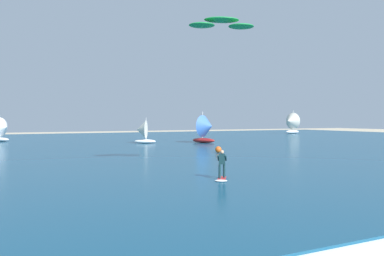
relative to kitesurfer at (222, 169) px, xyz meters
The scene contains 8 objects.
ocean 33.46m from the kitesurfer, 92.13° to the left, with size 160.00×90.00×0.10m, color navy.
kitesurfer is the anchor object (origin of this frame).
kite 10.43m from the kitesurfer, 59.43° to the left, with size 4.74×2.87×0.69m.
sailboat_near_shore 34.31m from the kitesurfer, 78.24° to the left, with size 3.29×2.97×3.65m.
sailboat_trailing 34.14m from the kitesurfer, 62.71° to the left, with size 3.61×4.04×4.52m.
sailboat_far_left 48.13m from the kitesurfer, 102.74° to the left, with size 3.56×3.72×4.15m.
sailboat_mid_right 72.53m from the kitesurfer, 46.24° to the left, with size 4.91×4.29×5.54m.
marker_buoy 17.89m from the kitesurfer, 60.19° to the left, with size 0.65×0.65×0.65m, color #E55919.
Camera 1 is at (-10.43, -2.21, 3.58)m, focal length 36.88 mm.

